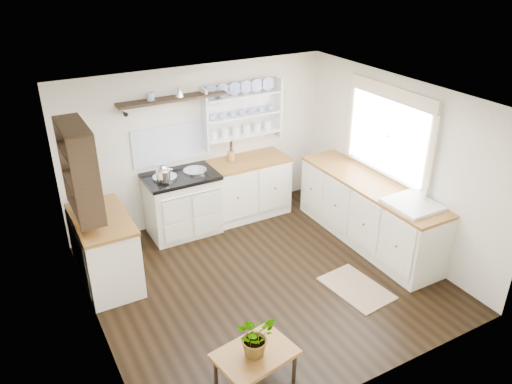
% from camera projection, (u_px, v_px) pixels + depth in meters
% --- Properties ---
extents(floor, '(4.00, 3.80, 0.01)m').
position_uv_depth(floor, '(264.00, 279.00, 6.25)').
color(floor, black).
rests_on(floor, ground).
extents(wall_back, '(4.00, 0.02, 2.30)m').
position_uv_depth(wall_back, '(200.00, 145.00, 7.22)').
color(wall_back, beige).
rests_on(wall_back, ground).
extents(wall_right, '(0.02, 3.80, 2.30)m').
position_uv_depth(wall_right, '(396.00, 164.00, 6.60)').
color(wall_right, beige).
rests_on(wall_right, ground).
extents(wall_left, '(0.02, 3.80, 2.30)m').
position_uv_depth(wall_left, '(88.00, 242.00, 4.87)').
color(wall_left, beige).
rests_on(wall_left, ground).
extents(ceiling, '(4.00, 3.80, 0.01)m').
position_uv_depth(ceiling, '(266.00, 99.00, 5.22)').
color(ceiling, white).
rests_on(ceiling, wall_back).
extents(window, '(0.08, 1.55, 1.22)m').
position_uv_depth(window, '(389.00, 131.00, 6.51)').
color(window, white).
rests_on(window, wall_right).
extents(aga_cooker, '(1.01, 0.70, 0.93)m').
position_uv_depth(aga_cooker, '(182.00, 203.00, 7.08)').
color(aga_cooker, beige).
rests_on(aga_cooker, floor).
extents(back_cabinets, '(1.27, 0.63, 0.90)m').
position_uv_depth(back_cabinets, '(246.00, 187.00, 7.56)').
color(back_cabinets, silver).
rests_on(back_cabinets, floor).
extents(right_cabinets, '(0.62, 2.43, 0.90)m').
position_uv_depth(right_cabinets, '(368.00, 211.00, 6.86)').
color(right_cabinets, silver).
rests_on(right_cabinets, floor).
extents(belfast_sink, '(0.55, 0.60, 0.45)m').
position_uv_depth(belfast_sink, '(411.00, 213.00, 6.12)').
color(belfast_sink, white).
rests_on(belfast_sink, right_cabinets).
extents(left_cabinets, '(0.62, 1.13, 0.90)m').
position_uv_depth(left_cabinets, '(105.00, 249.00, 6.01)').
color(left_cabinets, silver).
rests_on(left_cabinets, floor).
extents(plate_rack, '(1.20, 0.22, 0.90)m').
position_uv_depth(plate_rack, '(240.00, 112.00, 7.30)').
color(plate_rack, white).
rests_on(plate_rack, wall_back).
extents(high_shelf, '(1.50, 0.29, 0.16)m').
position_uv_depth(high_shelf, '(173.00, 100.00, 6.61)').
color(high_shelf, black).
rests_on(high_shelf, wall_back).
extents(left_shelving, '(0.28, 0.80, 1.05)m').
position_uv_depth(left_shelving, '(79.00, 169.00, 5.46)').
color(left_shelving, black).
rests_on(left_shelving, wall_left).
extents(kettle, '(0.19, 0.19, 0.23)m').
position_uv_depth(kettle, '(163.00, 173.00, 6.60)').
color(kettle, silver).
rests_on(kettle, aga_cooker).
extents(utensil_crock, '(0.11, 0.11, 0.13)m').
position_uv_depth(utensil_crock, '(231.00, 156.00, 7.30)').
color(utensil_crock, '#AB773E').
rests_on(utensil_crock, back_cabinets).
extents(center_table, '(0.79, 0.62, 0.39)m').
position_uv_depth(center_table, '(255.00, 356.00, 4.61)').
color(center_table, brown).
rests_on(center_table, floor).
extents(potted_plant, '(0.43, 0.39, 0.40)m').
position_uv_depth(potted_plant, '(255.00, 336.00, 4.50)').
color(potted_plant, '#3F7233').
rests_on(potted_plant, center_table).
extents(floor_rug, '(0.63, 0.90, 0.02)m').
position_uv_depth(floor_rug, '(356.00, 288.00, 6.06)').
color(floor_rug, olive).
rests_on(floor_rug, floor).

